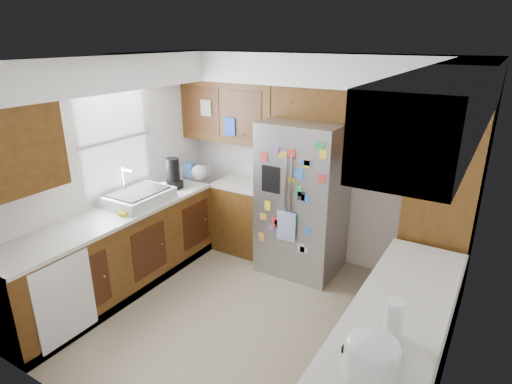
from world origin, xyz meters
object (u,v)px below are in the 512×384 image
(paper_towel, at_px, (394,319))
(pantry, at_px, (442,212))
(rice_cooker, at_px, (372,355))
(fridge, at_px, (303,198))

(paper_towel, bearing_deg, pantry, 90.61)
(rice_cooker, bearing_deg, fridge, 122.72)
(pantry, bearing_deg, rice_cooker, -90.01)
(fridge, bearing_deg, pantry, -2.06)
(fridge, distance_m, rice_cooker, 2.78)
(pantry, height_order, rice_cooker, pantry)
(fridge, relative_size, rice_cooker, 5.82)
(pantry, xyz_separation_m, fridge, (-1.50, 0.05, -0.17))
(pantry, height_order, fridge, pantry)
(fridge, height_order, rice_cooker, fridge)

